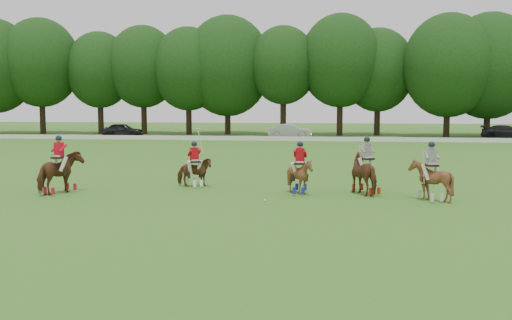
# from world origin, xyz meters

# --- Properties ---
(ground) EXTENTS (180.00, 180.00, 0.00)m
(ground) POSITION_xyz_m (0.00, 0.00, 0.00)
(ground) COLOR #386F1F
(ground) RESTS_ON ground
(tree_line) EXTENTS (117.98, 14.32, 14.75)m
(tree_line) POSITION_xyz_m (0.26, 48.05, 8.23)
(tree_line) COLOR black
(tree_line) RESTS_ON ground
(boundary_rail) EXTENTS (120.00, 0.10, 0.44)m
(boundary_rail) POSITION_xyz_m (0.00, 38.00, 0.22)
(boundary_rail) COLOR white
(boundary_rail) RESTS_ON ground
(car_left) EXTENTS (4.70, 2.20, 1.56)m
(car_left) POSITION_xyz_m (-17.81, 42.50, 0.78)
(car_left) COLOR black
(car_left) RESTS_ON ground
(car_mid) EXTENTS (4.78, 1.86, 1.55)m
(car_mid) POSITION_xyz_m (1.15, 42.50, 0.78)
(car_mid) COLOR #A7A6AC
(car_mid) RESTS_ON ground
(car_right) EXTENTS (5.59, 3.62, 1.51)m
(car_right) POSITION_xyz_m (23.83, 42.50, 0.75)
(car_right) COLOR black
(car_right) RESTS_ON ground
(polo_red_a) EXTENTS (1.52, 2.28, 2.45)m
(polo_red_a) POSITION_xyz_m (-5.87, 2.87, 0.90)
(polo_red_a) COLOR #553316
(polo_red_a) RESTS_ON ground
(polo_red_b) EXTENTS (1.73, 1.67, 2.62)m
(polo_red_b) POSITION_xyz_m (-0.70, 5.50, 0.72)
(polo_red_b) COLOR #553316
(polo_red_b) RESTS_ON ground
(polo_red_c) EXTENTS (1.26, 1.40, 2.21)m
(polo_red_c) POSITION_xyz_m (4.16, 4.08, 0.78)
(polo_red_c) COLOR #553316
(polo_red_c) RESTS_ON ground
(polo_stripe_a) EXTENTS (1.82, 2.23, 2.42)m
(polo_stripe_a) POSITION_xyz_m (6.93, 4.38, 0.89)
(polo_stripe_a) COLOR #553316
(polo_stripe_a) RESTS_ON ground
(polo_stripe_b) EXTENTS (1.64, 1.75, 2.32)m
(polo_stripe_b) POSITION_xyz_m (9.31, 3.04, 0.84)
(polo_stripe_b) COLOR #553316
(polo_stripe_b) RESTS_ON ground
(polo_ball) EXTENTS (0.09, 0.09, 0.09)m
(polo_ball) POSITION_xyz_m (2.92, 2.02, 0.04)
(polo_ball) COLOR white
(polo_ball) RESTS_ON ground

